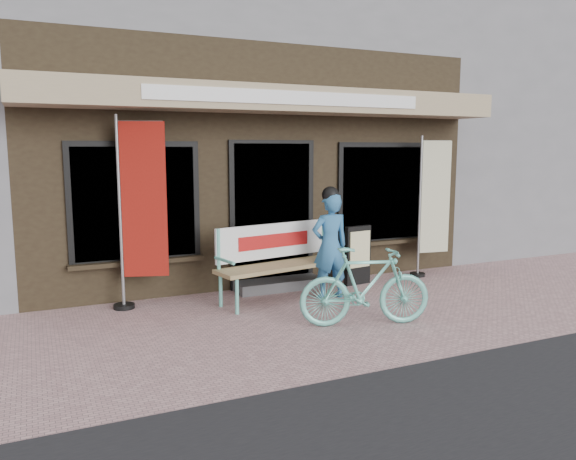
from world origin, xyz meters
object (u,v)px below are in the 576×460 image
bench (279,255)px  person (330,244)px  nobori_red (140,210)px  nobori_cream (432,204)px  bicycle (365,286)px  menu_stand (358,255)px

bench → person: (0.67, -0.25, 0.16)m
bench → nobori_red: size_ratio=0.79×
bench → nobori_cream: size_ratio=0.87×
bench → bicycle: 1.59m
nobori_red → bicycle: bearing=-21.6°
bench → nobori_red: nobori_red is taller
menu_stand → bench: bearing=-178.7°
nobori_cream → person: bearing=-158.2°
nobori_red → menu_stand: size_ratio=2.75×
bicycle → bench: bearing=32.8°
bicycle → menu_stand: size_ratio=1.72×
bicycle → nobori_red: (-2.25, 1.84, 0.82)m
nobori_red → nobori_cream: nobori_red is taller
menu_stand → person: bearing=-155.5°
person → nobori_red: bearing=170.3°
person → menu_stand: (0.77, 0.50, -0.30)m
nobori_red → nobori_cream: size_ratio=1.10×
bench → nobori_cream: nobori_cream is taller
nobori_cream → nobori_red: bearing=-172.3°
bicycle → nobori_red: nobori_red is taller
menu_stand → bicycle: bearing=-128.0°
person → nobori_cream: nobori_cream is taller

